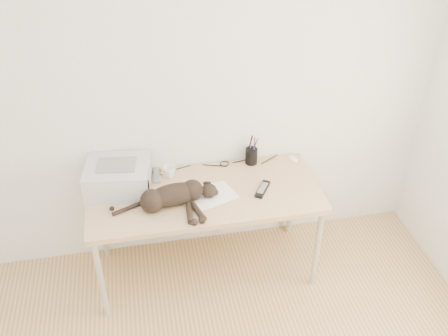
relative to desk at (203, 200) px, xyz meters
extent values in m
plane|color=white|center=(0.00, 0.27, 0.69)|extent=(3.50, 0.00, 3.50)
cube|color=tan|center=(0.00, -0.09, 0.11)|extent=(1.60, 0.70, 0.04)
cylinder|color=silver|center=(-0.75, -0.39, -0.26)|extent=(0.04, 0.04, 0.70)
cylinder|color=silver|center=(0.75, -0.39, -0.26)|extent=(0.04, 0.04, 0.70)
cylinder|color=silver|center=(-0.75, 0.21, -0.26)|extent=(0.04, 0.04, 0.70)
cylinder|color=silver|center=(0.75, 0.21, -0.26)|extent=(0.04, 0.04, 0.70)
cube|color=tan|center=(0.00, 0.24, -0.21)|extent=(1.48, 0.02, 0.60)
cube|color=#B3B3B8|center=(-0.57, 0.07, 0.23)|extent=(0.47, 0.42, 0.19)
cube|color=black|center=(-0.57, 0.07, 0.24)|extent=(0.36, 0.07, 0.12)
cube|color=gray|center=(-0.57, 0.07, 0.33)|extent=(0.28, 0.21, 0.01)
cube|color=white|center=(0.04, -0.14, 0.14)|extent=(0.36, 0.31, 0.00)
cube|color=white|center=(0.01, -0.12, 0.14)|extent=(0.33, 0.25, 0.00)
ellipsoid|color=black|center=(-0.22, -0.17, 0.21)|extent=(0.39, 0.21, 0.15)
sphere|color=black|center=(-0.36, -0.20, 0.20)|extent=(0.16, 0.16, 0.16)
ellipsoid|color=black|center=(0.02, -0.15, 0.19)|extent=(0.13, 0.12, 0.10)
cone|color=black|center=(0.01, -0.10, 0.23)|extent=(0.05, 0.06, 0.05)
cone|color=black|center=(0.03, -0.10, 0.22)|extent=(0.05, 0.06, 0.05)
cylinder|color=black|center=(-0.13, -0.30, 0.15)|extent=(0.07, 0.22, 0.04)
cylinder|color=black|center=(-0.08, -0.29, 0.15)|extent=(0.07, 0.22, 0.04)
cylinder|color=black|center=(-0.52, -0.17, 0.15)|extent=(0.23, 0.06, 0.03)
imported|color=white|center=(-0.21, 0.14, 0.18)|extent=(0.13, 0.13, 0.09)
cylinder|color=black|center=(0.40, 0.20, 0.19)|extent=(0.09, 0.09, 0.12)
cylinder|color=#990C0C|center=(0.39, 0.20, 0.28)|extent=(0.01, 0.01, 0.17)
cylinder|color=navy|center=(0.41, 0.21, 0.28)|extent=(0.01, 0.01, 0.17)
cylinder|color=black|center=(0.40, 0.19, 0.28)|extent=(0.01, 0.01, 0.17)
cube|color=gray|center=(-0.31, 0.16, 0.14)|extent=(0.05, 0.18, 0.02)
cube|color=black|center=(0.40, -0.14, 0.14)|extent=(0.15, 0.19, 0.02)
ellipsoid|color=white|center=(0.72, 0.19, 0.15)|extent=(0.09, 0.11, 0.03)
camera|label=1|loc=(-0.39, -2.78, 2.22)|focal=40.00mm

